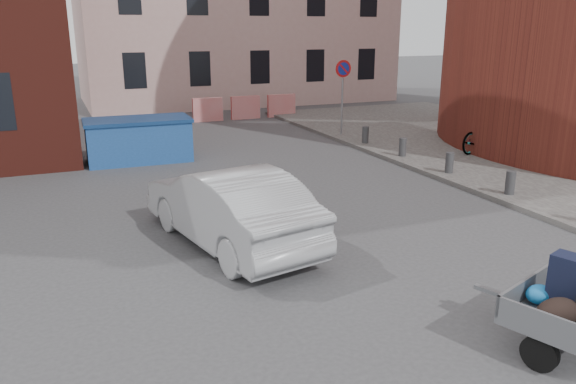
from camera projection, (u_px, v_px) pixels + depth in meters
name	position (u px, v px, depth m)	size (l,w,h in m)	color
ground	(295.00, 256.00, 9.86)	(120.00, 120.00, 0.00)	#38383A
sidewalk	(542.00, 157.00, 17.11)	(9.00, 24.00, 0.12)	#474442
no_parking_sign	(343.00, 82.00, 19.91)	(0.60, 0.09, 2.65)	gray
bollards	(449.00, 163.00, 14.99)	(0.22, 9.02, 0.55)	#3A3A3D
barriers	(246.00, 108.00, 24.54)	(4.70, 0.18, 1.00)	red
trailer	(569.00, 304.00, 6.88)	(1.88, 1.98, 1.20)	black
dumpster	(139.00, 140.00, 16.73)	(3.11, 1.67, 1.29)	#204E9A
silver_car	(229.00, 206.00, 10.24)	(1.54, 4.41, 1.45)	#A4A7AB
bicycle	(481.00, 134.00, 17.49)	(0.72, 2.06, 1.08)	black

